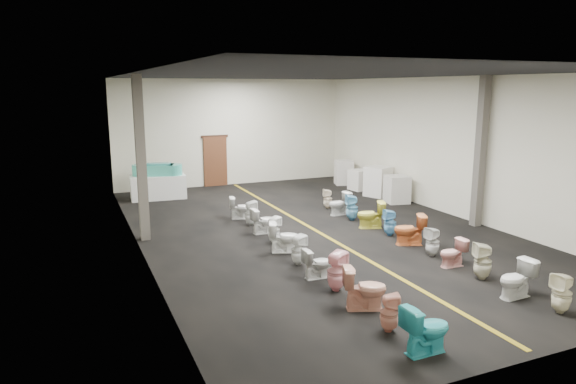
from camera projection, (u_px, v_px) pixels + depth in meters
name	position (u px, v px, depth m)	size (l,w,h in m)	color
floor	(314.00, 230.00, 15.23)	(16.00, 16.00, 0.00)	black
ceiling	(316.00, 75.00, 14.33)	(16.00, 16.00, 0.00)	black
wall_back	(232.00, 132.00, 21.98)	(10.00, 10.00, 0.00)	beige
wall_front	(555.00, 219.00, 7.59)	(10.00, 10.00, 0.00)	beige
wall_left	(136.00, 165.00, 12.84)	(16.00, 16.00, 0.00)	beige
wall_right	(453.00, 147.00, 16.72)	(16.00, 16.00, 0.00)	beige
aisle_stripe	(314.00, 230.00, 15.23)	(0.12, 15.60, 0.01)	olive
back_door	(215.00, 161.00, 21.85)	(1.00, 0.10, 2.10)	#562D19
door_frame	(215.00, 136.00, 21.65)	(1.15, 0.08, 0.10)	#331C11
column_left	(141.00, 159.00, 13.83)	(0.25, 0.25, 4.50)	#59544C
column_right	(480.00, 152.00, 15.28)	(0.25, 0.25, 4.50)	#59544C
display_table	(158.00, 187.00, 19.46)	(2.01, 1.00, 0.89)	white
bathtub	(157.00, 171.00, 19.33)	(1.80, 1.02, 0.55)	teal
appliance_crate_a	(397.00, 189.00, 18.74)	(0.77, 0.77, 1.00)	beige
appliance_crate_b	(378.00, 181.00, 19.85)	(0.84, 0.84, 1.15)	white
appliance_crate_c	(360.00, 180.00, 21.09)	(0.74, 0.74, 0.83)	silver
appliance_crate_d	(344.00, 172.00, 22.27)	(0.73, 0.73, 1.04)	silver
toilet_left_0	(426.00, 329.00, 8.11)	(0.46, 0.80, 0.82)	teal
toilet_left_1	(389.00, 313.00, 8.83)	(0.31, 0.32, 0.69)	#DF9881
toilet_left_2	(365.00, 288.00, 9.72)	(0.47, 0.82, 0.83)	#E29D85
toilet_left_3	(336.00, 271.00, 10.59)	(0.38, 0.39, 0.85)	#F0A7AD
toilet_left_4	(317.00, 263.00, 11.33)	(0.38, 0.67, 0.68)	silver
toilet_left_5	(298.00, 250.00, 12.17)	(0.33, 0.34, 0.73)	silver
toilet_left_6	(284.00, 237.00, 13.12)	(0.44, 0.77, 0.79)	white
toilet_left_7	(274.00, 230.00, 13.92)	(0.32, 0.33, 0.72)	white
toilet_left_8	(264.00, 221.00, 14.82)	(0.41, 0.73, 0.74)	white
toilet_left_9	(251.00, 213.00, 15.64)	(0.35, 0.35, 0.77)	silver
toilet_left_10	(241.00, 208.00, 16.47)	(0.40, 0.70, 0.72)	white
toilet_right_0	(562.00, 293.00, 9.55)	(0.35, 0.36, 0.79)	beige
toilet_right_1	(517.00, 279.00, 10.25)	(0.44, 0.76, 0.78)	silver
toilet_right_2	(483.00, 261.00, 11.22)	(0.38, 0.38, 0.83)	beige
toilet_right_3	(453.00, 253.00, 12.05)	(0.37, 0.65, 0.66)	#EEA79F
toilet_right_4	(433.00, 242.00, 12.78)	(0.34, 0.34, 0.75)	silver
toilet_right_5	(410.00, 230.00, 13.71)	(0.47, 0.82, 0.84)	orange
toilet_right_6	(390.00, 223.00, 14.56)	(0.35, 0.35, 0.77)	#66AFDA
toilet_right_7	(371.00, 215.00, 15.35)	(0.46, 0.80, 0.82)	#E3DB4B
toilet_right_8	(352.00, 208.00, 16.24)	(0.37, 0.38, 0.83)	#71BADE
toilet_right_9	(339.00, 204.00, 16.94)	(0.42, 0.74, 0.76)	silver
toilet_right_10	(328.00, 199.00, 17.84)	(0.31, 0.32, 0.69)	#F4E5C8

